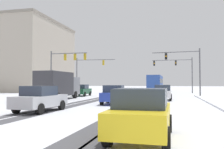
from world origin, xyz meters
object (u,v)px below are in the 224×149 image
at_px(car_blue_third, 114,95).
at_px(traffic_signal_near_left, 65,63).
at_px(traffic_signal_far_left, 88,69).
at_px(car_white_second, 163,92).
at_px(car_silver_fourth, 40,99).
at_px(car_yellow_cab_sixth, 142,113).
at_px(office_building_far_left_block, 20,57).
at_px(car_dark_green_lead, 82,90).
at_px(bus_oncoming, 155,82).
at_px(box_truck_delivery, 59,85).
at_px(traffic_signal_far_right, 178,68).
at_px(traffic_signal_near_right, 186,64).

bearing_deg(car_blue_third, traffic_signal_near_left, 129.93).
relative_size(traffic_signal_far_left, car_white_second, 1.78).
bearing_deg(car_silver_fourth, car_yellow_cab_sixth, -39.92).
distance_m(traffic_signal_far_left, car_white_second, 21.74).
height_order(car_silver_fourth, office_building_far_left_block, office_building_far_left_block).
height_order(car_dark_green_lead, bus_oncoming, bus_oncoming).
bearing_deg(traffic_signal_far_left, box_truck_delivery, -80.90).
distance_m(traffic_signal_near_left, bus_oncoming, 22.51).
distance_m(car_white_second, office_building_far_left_block, 41.19).
xyz_separation_m(car_yellow_cab_sixth, bus_oncoming, (-2.20, 43.52, 1.18)).
xyz_separation_m(traffic_signal_near_left, car_yellow_cab_sixth, (13.87, -24.47, -3.96)).
xyz_separation_m(traffic_signal_far_right, car_silver_fourth, (-9.27, -32.52, -3.88)).
xyz_separation_m(car_white_second, car_silver_fourth, (-7.19, -12.48, 0.00)).
relative_size(traffic_signal_near_left, traffic_signal_far_right, 0.89).
bearing_deg(car_dark_green_lead, traffic_signal_near_left, 173.59).
bearing_deg(office_building_far_left_block, traffic_signal_far_left, -20.87).
height_order(car_white_second, car_silver_fourth, same).
relative_size(bus_oncoming, box_truck_delivery, 1.49).
height_order(car_yellow_cab_sixth, bus_oncoming, bus_oncoming).
xyz_separation_m(car_blue_third, car_silver_fourth, (-3.25, -6.56, 0.00)).
bearing_deg(bus_oncoming, traffic_signal_far_right, -49.10).
bearing_deg(car_silver_fourth, office_building_far_left_block, 125.88).
bearing_deg(box_truck_delivery, traffic_signal_near_right, 34.65).
relative_size(traffic_signal_far_right, bus_oncoming, 0.66).
height_order(traffic_signal_far_right, bus_oncoming, traffic_signal_far_right).
bearing_deg(box_truck_delivery, car_dark_green_lead, 90.50).
height_order(car_dark_green_lead, office_building_far_left_block, office_building_far_left_block).
height_order(car_silver_fourth, box_truck_delivery, box_truck_delivery).
bearing_deg(car_white_second, box_truck_delivery, -171.88).
distance_m(car_blue_third, office_building_far_left_block, 41.99).
bearing_deg(car_white_second, car_yellow_cab_sixth, -90.30).
distance_m(traffic_signal_near_right, traffic_signal_far_right, 11.92).
bearing_deg(bus_oncoming, box_truck_delivery, -108.52).
relative_size(traffic_signal_near_right, car_yellow_cab_sixth, 1.57).
distance_m(traffic_signal_far_right, car_dark_green_lead, 19.96).
bearing_deg(traffic_signal_near_right, traffic_signal_near_left, -172.94).
bearing_deg(box_truck_delivery, traffic_signal_far_right, 58.37).
height_order(bus_oncoming, box_truck_delivery, bus_oncoming).
distance_m(traffic_signal_near_right, traffic_signal_far_left, 18.74).
relative_size(car_blue_third, car_yellow_cab_sixth, 1.02).
relative_size(traffic_signal_near_right, traffic_signal_far_left, 0.89).
height_order(traffic_signal_far_right, car_white_second, traffic_signal_far_right).
distance_m(car_dark_green_lead, box_truck_delivery, 7.41).
bearing_deg(car_blue_third, office_building_far_left_block, 134.89).
distance_m(traffic_signal_far_right, car_white_second, 20.52).
xyz_separation_m(car_blue_third, office_building_far_left_block, (-29.21, 29.33, 7.02)).
relative_size(traffic_signal_far_right, office_building_far_left_block, 0.36).
relative_size(traffic_signal_far_left, box_truck_delivery, 0.99).
height_order(car_dark_green_lead, car_white_second, same).
xyz_separation_m(traffic_signal_near_right, car_silver_fourth, (-10.05, -20.63, -3.63)).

